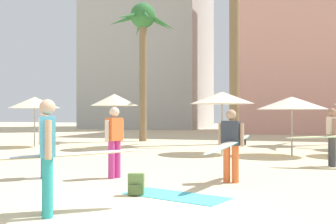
% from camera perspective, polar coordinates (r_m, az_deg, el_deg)
% --- Properties ---
extents(ground, '(120.00, 120.00, 0.00)m').
position_cam_1_polar(ground, '(6.18, -8.97, -14.83)').
color(ground, beige).
extents(palm_tree_right, '(3.94, 3.64, 7.87)m').
position_cam_1_polar(palm_tree_right, '(24.19, -3.44, 10.88)').
color(palm_tree_right, brown).
rests_on(palm_tree_right, ground).
extents(cafe_umbrella_0, '(2.62, 2.62, 2.20)m').
position_cam_1_polar(cafe_umbrella_0, '(16.14, 16.56, 1.19)').
color(cafe_umbrella_0, gray).
rests_on(cafe_umbrella_0, ground).
extents(cafe_umbrella_3, '(2.51, 2.51, 2.42)m').
position_cam_1_polar(cafe_umbrella_3, '(16.37, 7.39, 1.94)').
color(cafe_umbrella_3, gray).
rests_on(cafe_umbrella_3, ground).
extents(cafe_umbrella_4, '(2.38, 2.38, 2.35)m').
position_cam_1_polar(cafe_umbrella_4, '(20.53, -17.77, 1.24)').
color(cafe_umbrella_4, gray).
rests_on(cafe_umbrella_4, ground).
extents(cafe_umbrella_5, '(2.11, 2.11, 2.43)m').
position_cam_1_polar(cafe_umbrella_5, '(18.52, -7.33, 1.66)').
color(cafe_umbrella_5, gray).
rests_on(cafe_umbrella_5, ground).
extents(beach_towel, '(2.15, 1.42, 0.01)m').
position_cam_1_polar(beach_towel, '(8.02, 1.10, -11.38)').
color(beach_towel, '#4CC6D6').
rests_on(beach_towel, ground).
extents(backpack, '(0.33, 0.29, 0.42)m').
position_cam_1_polar(backpack, '(8.09, -4.39, -9.89)').
color(backpack, '#5B773F').
rests_on(backpack, ground).
extents(person_far_left, '(2.72, 0.95, 1.72)m').
position_cam_1_polar(person_far_left, '(13.09, 21.55, -2.98)').
color(person_far_left, '#3D3D42').
rests_on(person_far_left, ground).
extents(person_mid_left, '(0.90, 2.77, 1.66)m').
position_cam_1_polar(person_mid_left, '(9.47, 8.52, -4.19)').
color(person_mid_left, orange).
rests_on(person_mid_left, ground).
extents(person_near_right, '(2.75, 1.98, 1.78)m').
position_cam_1_polar(person_near_right, '(6.72, -15.59, -5.46)').
color(person_near_right, teal).
rests_on(person_near_right, ground).
extents(person_mid_center, '(0.35, 0.60, 1.72)m').
position_cam_1_polar(person_mid_center, '(10.19, -7.33, -3.69)').
color(person_mid_center, '#B7337F').
rests_on(person_mid_center, ground).
extents(person_near_left, '(0.35, 0.59, 1.72)m').
position_cam_1_polar(person_near_left, '(10.54, -16.46, -3.57)').
color(person_near_left, blue).
rests_on(person_near_left, ground).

